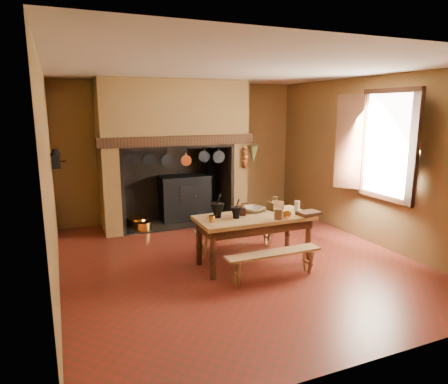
% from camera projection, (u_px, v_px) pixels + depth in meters
% --- Properties ---
extents(floor, '(5.50, 5.50, 0.00)m').
position_uv_depth(floor, '(236.00, 260.00, 6.09)').
color(floor, maroon).
rests_on(floor, ground).
extents(ceiling, '(5.50, 5.50, 0.00)m').
position_uv_depth(ceiling, '(237.00, 69.00, 5.52)').
color(ceiling, silver).
rests_on(ceiling, back_wall).
extents(back_wall, '(5.00, 0.02, 2.80)m').
position_uv_depth(back_wall, '(182.00, 151.00, 8.29)').
color(back_wall, brown).
rests_on(back_wall, floor).
extents(wall_left, '(0.02, 5.50, 2.80)m').
position_uv_depth(wall_left, '(50.00, 181.00, 4.86)').
color(wall_left, brown).
rests_on(wall_left, floor).
extents(wall_right, '(0.02, 5.50, 2.80)m').
position_uv_depth(wall_right, '(371.00, 161.00, 6.76)').
color(wall_right, brown).
rests_on(wall_right, floor).
extents(wall_front, '(5.00, 0.02, 2.80)m').
position_uv_depth(wall_front, '(374.00, 214.00, 3.33)').
color(wall_front, brown).
rests_on(wall_front, floor).
extents(chimney_breast, '(2.95, 0.96, 2.80)m').
position_uv_depth(chimney_breast, '(173.00, 133.00, 7.69)').
color(chimney_breast, brown).
rests_on(chimney_breast, floor).
extents(iron_range, '(1.12, 0.55, 1.60)m').
position_uv_depth(iron_range, '(185.00, 197.00, 8.19)').
color(iron_range, black).
rests_on(iron_range, floor).
extents(hearth_pans, '(0.51, 0.62, 0.20)m').
position_uv_depth(hearth_pans, '(139.00, 224.00, 7.68)').
color(hearth_pans, orange).
rests_on(hearth_pans, floor).
extents(hanging_pans, '(1.92, 0.29, 0.27)m').
position_uv_depth(hanging_pans, '(179.00, 159.00, 7.32)').
color(hanging_pans, black).
rests_on(hanging_pans, chimney_breast).
extents(onion_string, '(0.12, 0.10, 0.46)m').
position_uv_depth(onion_string, '(245.00, 157.00, 7.82)').
color(onion_string, '#A24D1E').
rests_on(onion_string, chimney_breast).
extents(herb_bunch, '(0.20, 0.20, 0.35)m').
position_uv_depth(herb_bunch, '(253.00, 154.00, 7.87)').
color(herb_bunch, '#525E2C').
rests_on(herb_bunch, chimney_breast).
extents(window, '(0.39, 1.75, 1.76)m').
position_uv_depth(window, '(383.00, 145.00, 6.28)').
color(window, white).
rests_on(window, wall_right).
extents(wall_coffee_mill, '(0.23, 0.16, 0.31)m').
position_uv_depth(wall_coffee_mill, '(56.00, 157.00, 6.26)').
color(wall_coffee_mill, black).
rests_on(wall_coffee_mill, wall_left).
extents(work_table, '(1.70, 0.76, 0.74)m').
position_uv_depth(work_table, '(254.00, 224.00, 5.83)').
color(work_table, tan).
rests_on(work_table, floor).
extents(bench_front, '(1.36, 0.24, 0.38)m').
position_uv_depth(bench_front, '(274.00, 259.00, 5.37)').
color(bench_front, tan).
rests_on(bench_front, floor).
extents(bench_back, '(1.39, 0.24, 0.39)m').
position_uv_depth(bench_back, '(237.00, 233.00, 6.44)').
color(bench_back, tan).
rests_on(bench_back, floor).
extents(mortar_large, '(0.20, 0.20, 0.35)m').
position_uv_depth(mortar_large, '(217.00, 209.00, 5.71)').
color(mortar_large, black).
rests_on(mortar_large, work_table).
extents(mortar_small, '(0.16, 0.16, 0.28)m').
position_uv_depth(mortar_small, '(236.00, 212.00, 5.66)').
color(mortar_small, black).
rests_on(mortar_small, work_table).
extents(coffee_grinder, '(0.17, 0.15, 0.18)m').
position_uv_depth(coffee_grinder, '(241.00, 210.00, 5.83)').
color(coffee_grinder, '#3B1E13').
rests_on(coffee_grinder, work_table).
extents(brass_mug_a, '(0.09, 0.09, 0.10)m').
position_uv_depth(brass_mug_a, '(212.00, 219.00, 5.47)').
color(brass_mug_a, orange).
rests_on(brass_mug_a, work_table).
extents(brass_mug_b, '(0.08, 0.08, 0.08)m').
position_uv_depth(brass_mug_b, '(277.00, 206.00, 6.19)').
color(brass_mug_b, orange).
rests_on(brass_mug_b, work_table).
extents(mixing_bowl, '(0.38, 0.38, 0.07)m').
position_uv_depth(mixing_bowl, '(253.00, 209.00, 6.03)').
color(mixing_bowl, '#BBB08F').
rests_on(mixing_bowl, work_table).
extents(stoneware_crock, '(0.16, 0.16, 0.15)m').
position_uv_depth(stoneware_crock, '(278.00, 214.00, 5.60)').
color(stoneware_crock, '#4F301D').
rests_on(stoneware_crock, work_table).
extents(glass_jar, '(0.10, 0.10, 0.15)m').
position_uv_depth(glass_jar, '(297.00, 206.00, 6.11)').
color(glass_jar, beige).
rests_on(glass_jar, work_table).
extents(wicker_basket, '(0.26, 0.21, 0.22)m').
position_uv_depth(wicker_basket, '(275.00, 205.00, 6.15)').
color(wicker_basket, '#462315').
rests_on(wicker_basket, work_table).
extents(wooden_tray, '(0.34, 0.26, 0.05)m').
position_uv_depth(wooden_tray, '(308.00, 213.00, 5.84)').
color(wooden_tray, '#3B1E13').
rests_on(wooden_tray, work_table).
extents(brass_cup, '(0.15, 0.15, 0.10)m').
position_uv_depth(brass_cup, '(287.00, 215.00, 5.66)').
color(brass_cup, orange).
rests_on(brass_cup, work_table).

